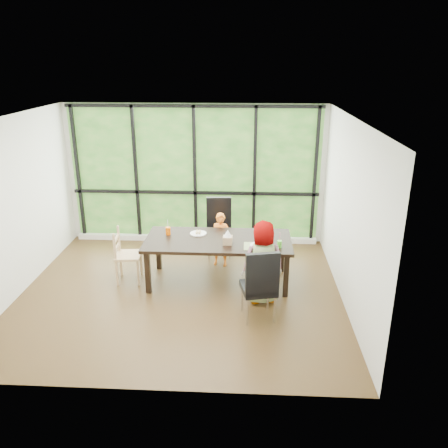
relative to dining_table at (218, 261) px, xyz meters
The scene contains 22 objects.
ground 0.79m from the dining_table, 144.23° to the right, with size 5.00×5.00×0.00m, color black.
back_wall 2.16m from the dining_table, 107.07° to the left, with size 5.00×5.00×0.00m, color silver.
foliage_backdrop 2.14m from the dining_table, 107.25° to the left, with size 4.80×0.02×2.65m, color #234F1B.
window_mullions 2.11m from the dining_table, 107.61° to the left, with size 4.80×0.06×2.65m, color black, non-canonical shape.
window_sill 1.86m from the dining_table, 107.99° to the left, with size 4.80×0.12×0.10m, color silver.
dining_table is the anchor object (origin of this frame).
chair_window_leather 1.05m from the dining_table, 92.89° to the left, with size 0.46×0.46×1.08m, color black.
chair_interior_leather 1.26m from the dining_table, 59.27° to the right, with size 0.46×0.46×1.08m, color black.
chair_end_beech 1.47m from the dining_table, behind, with size 0.42×0.40×0.90m, color tan.
child_toddler 0.66m from the dining_table, 90.00° to the left, with size 0.35×0.23×0.97m, color orange.
child_older 0.95m from the dining_table, 41.18° to the right, with size 0.62×0.41×1.28m, color slate.
placemat 0.78m from the dining_table, 22.45° to the right, with size 0.43×0.31×0.01m, color tan.
plate_far 0.56m from the dining_table, 147.74° to the left, with size 0.27×0.27×0.02m, color white.
plate_near 0.79m from the dining_table, 19.86° to the right, with size 0.27×0.27×0.02m, color white.
orange_cup 0.96m from the dining_table, 168.73° to the left, with size 0.08×0.08×0.13m, color #E95B00.
green_cup 1.09m from the dining_table, 16.18° to the right, with size 0.07×0.07×0.11m, color #55CA34.
tissue_box 0.50m from the dining_table, 48.16° to the right, with size 0.15×0.15×0.13m, color tan.
crepe_rolls_far 0.58m from the dining_table, 147.74° to the left, with size 0.10×0.12×0.04m, color tan, non-canonical shape.
crepe_rolls_near 0.80m from the dining_table, 19.86° to the right, with size 0.15×0.12×0.04m, color tan, non-canonical shape.
straw_white 1.01m from the dining_table, 168.73° to the left, with size 0.01×0.01×0.20m, color white.
straw_pink 1.13m from the dining_table, 16.18° to the right, with size 0.01×0.01×0.20m, color pink.
tissue 0.61m from the dining_table, 48.16° to the right, with size 0.12×0.12×0.11m, color white.
Camera 1 is at (1.03, -6.31, 3.49)m, focal length 36.40 mm.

